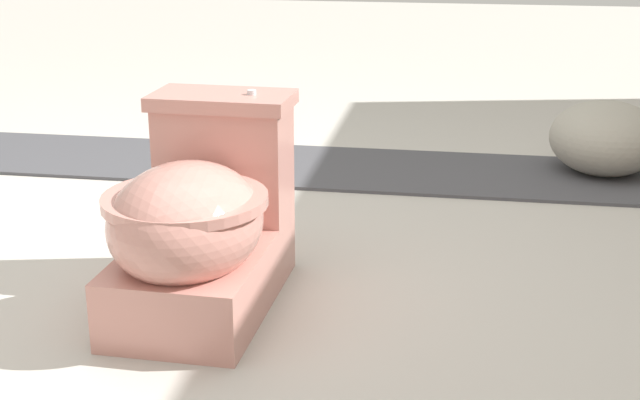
% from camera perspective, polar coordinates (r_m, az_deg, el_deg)
% --- Properties ---
extents(ground_plane, '(14.00, 14.00, 0.00)m').
position_cam_1_polar(ground_plane, '(2.42, -6.75, -5.37)').
color(ground_plane, beige).
extents(gravel_strip, '(0.56, 8.00, 0.01)m').
position_cam_1_polar(gravel_strip, '(3.39, 6.70, 1.79)').
color(gravel_strip, '#4C4C51').
rests_on(gravel_strip, ground).
extents(toilet, '(0.64, 0.40, 0.52)m').
position_cam_1_polar(toilet, '(2.22, -7.68, -1.56)').
color(toilet, tan).
rests_on(toilet, ground).
extents(boulder_near, '(0.43, 0.41, 0.28)m').
position_cam_1_polar(boulder_near, '(3.49, 17.80, 3.80)').
color(boulder_near, '#ADA899').
rests_on(boulder_near, ground).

